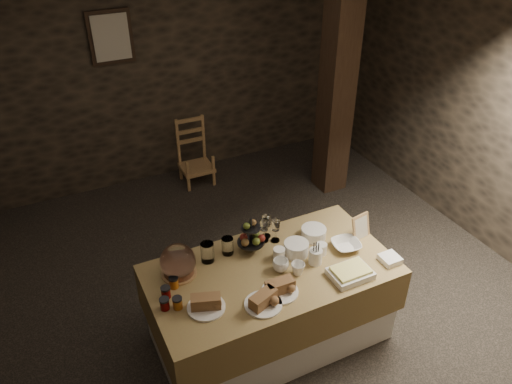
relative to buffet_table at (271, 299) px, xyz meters
name	(u,v)px	position (x,y,z in m)	size (l,w,h in m)	color
ground_plane	(224,313)	(-0.24, 0.39, -0.42)	(5.50, 5.00, 0.01)	black
room_shell	(216,153)	(-0.24, 0.39, 1.15)	(5.52, 5.02, 2.60)	black
buffet_table	(271,299)	(0.00, 0.00, 0.00)	(1.82, 0.97, 0.72)	silver
chair	(194,154)	(0.31, 2.57, -0.07)	(0.38, 0.36, 0.62)	olive
timber_column	(338,81)	(1.70, 1.75, 0.88)	(0.30, 0.30, 2.60)	black
framed_picture	(111,37)	(-0.39, 2.86, 1.33)	(0.45, 0.04, 0.55)	black
plate_stack_a	(296,248)	(0.25, 0.07, 0.36)	(0.19, 0.19, 0.10)	white
plate_stack_b	(314,233)	(0.48, 0.19, 0.35)	(0.20, 0.20, 0.09)	white
cutlery_holder	(315,256)	(0.32, -0.08, 0.37)	(0.10, 0.10, 0.12)	white
cup_a	(281,265)	(0.05, -0.04, 0.35)	(0.12, 0.12, 0.09)	white
cup_b	(298,269)	(0.15, -0.13, 0.35)	(0.10, 0.10, 0.09)	white
mug_c	(279,254)	(0.10, 0.07, 0.35)	(0.09, 0.09, 0.10)	white
mug_d	(321,249)	(0.42, -0.01, 0.35)	(0.08, 0.08, 0.09)	white
bowl	(346,245)	(0.63, -0.04, 0.33)	(0.22, 0.22, 0.05)	white
cake_dome	(178,263)	(-0.63, 0.25, 0.41)	(0.26, 0.26, 0.26)	olive
fruit_stand	(252,238)	(-0.04, 0.26, 0.43)	(0.21, 0.21, 0.30)	black
bread_platter_left	(206,304)	(-0.58, -0.16, 0.35)	(0.26, 0.26, 0.11)	white
bread_platter_center	(263,301)	(-0.22, -0.30, 0.35)	(0.26, 0.26, 0.11)	white
bread_platter_right	(280,288)	(-0.06, -0.24, 0.35)	(0.26, 0.26, 0.11)	white
jam_jars	(171,296)	(-0.77, 0.02, 0.34)	(0.18, 0.26, 0.07)	#5A0504
tart_dish	(350,273)	(0.47, -0.32, 0.34)	(0.30, 0.22, 0.07)	white
square_dish	(390,259)	(0.84, -0.32, 0.33)	(0.14, 0.14, 0.04)	white
menu_frame	(361,227)	(0.82, 0.03, 0.40)	(0.17, 0.02, 0.22)	olive
storage_jar_a	(207,252)	(-0.39, 0.29, 0.39)	(0.10, 0.10, 0.16)	white
storage_jar_b	(228,246)	(-0.22, 0.31, 0.38)	(0.09, 0.09, 0.14)	white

